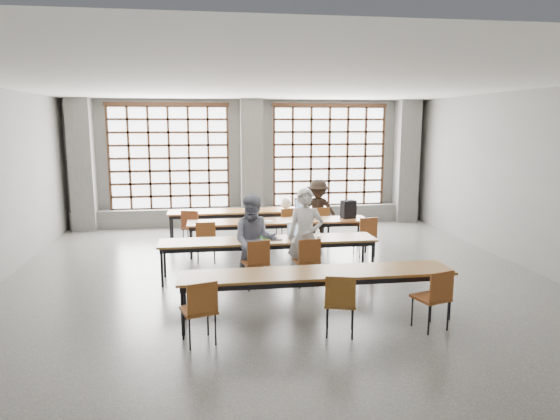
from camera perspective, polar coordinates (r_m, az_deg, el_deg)
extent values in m
plane|color=#4B4B49|center=(9.14, -0.20, -8.29)|extent=(11.00, 11.00, 0.00)
plane|color=silver|center=(8.70, -0.21, 14.17)|extent=(11.00, 11.00, 0.00)
plane|color=#60605D|center=(14.19, -3.35, 5.45)|extent=(10.00, 0.00, 10.00)
plane|color=#60605D|center=(3.51, 12.72, -8.76)|extent=(10.00, 0.00, 10.00)
plane|color=#60605D|center=(10.67, 27.48, 2.86)|extent=(0.00, 11.00, 11.00)
cube|color=#545451|center=(14.24, -21.66, 4.78)|extent=(0.60, 0.55, 3.50)
cube|color=#545451|center=(13.91, -3.25, 5.36)|extent=(0.60, 0.55, 3.50)
cube|color=#545451|center=(14.99, 14.22, 5.40)|extent=(0.60, 0.55, 3.50)
cube|color=white|center=(14.14, -12.52, 5.83)|extent=(3.20, 0.02, 2.80)
cube|color=black|center=(14.06, -12.54, 5.80)|extent=(3.20, 0.05, 2.80)
cube|color=black|center=(14.24, -12.32, -0.03)|extent=(3.32, 0.07, 0.10)
cube|color=black|center=(14.04, -12.77, 11.71)|extent=(3.32, 0.07, 0.10)
cube|color=white|center=(14.53, 5.58, 6.12)|extent=(3.20, 0.02, 2.80)
cube|color=black|center=(14.45, 5.65, 6.09)|extent=(3.20, 0.05, 2.80)
cube|color=black|center=(14.62, 5.56, 0.41)|extent=(3.32, 0.07, 0.10)
cube|color=black|center=(14.43, 5.75, 11.85)|extent=(3.32, 0.07, 0.10)
cube|color=#545451|center=(14.19, -3.22, -0.66)|extent=(9.80, 0.35, 0.50)
cube|color=brown|center=(12.33, -3.42, -0.11)|extent=(4.00, 0.70, 0.04)
cube|color=black|center=(12.34, -3.42, -0.38)|extent=(3.90, 0.64, 0.08)
cylinder|color=black|center=(12.11, -12.38, -2.27)|extent=(0.05, 0.05, 0.69)
cylinder|color=black|center=(12.67, -12.20, -1.72)|extent=(0.05, 0.05, 0.69)
cylinder|color=black|center=(12.43, 5.57, -1.77)|extent=(0.05, 0.05, 0.69)
cylinder|color=black|center=(12.98, 4.96, -1.26)|extent=(0.05, 0.05, 0.69)
cube|color=brown|center=(11.03, -0.15, -1.29)|extent=(4.00, 0.70, 0.04)
cube|color=black|center=(11.04, -0.15, -1.59)|extent=(3.90, 0.64, 0.08)
cylinder|color=black|center=(10.73, -10.16, -3.77)|extent=(0.05, 0.05, 0.69)
cylinder|color=black|center=(11.29, -10.07, -3.07)|extent=(0.05, 0.05, 0.69)
cylinder|color=black|center=(11.26, 9.79, -3.10)|extent=(0.05, 0.05, 0.69)
cylinder|color=black|center=(11.80, 8.92, -2.48)|extent=(0.05, 0.05, 0.69)
cube|color=brown|center=(9.26, -1.34, -3.48)|extent=(4.00, 0.70, 0.04)
cube|color=black|center=(9.27, -1.34, -3.84)|extent=(3.90, 0.64, 0.08)
cylinder|color=black|center=(9.04, -13.35, -6.47)|extent=(0.05, 0.05, 0.69)
cylinder|color=black|center=(9.60, -13.05, -5.50)|extent=(0.05, 0.05, 0.69)
cylinder|color=black|center=(9.49, 10.52, -5.58)|extent=(0.05, 0.05, 0.69)
cylinder|color=black|center=(10.02, 9.46, -4.72)|extent=(0.05, 0.05, 0.69)
cube|color=brown|center=(7.31, 4.27, -7.18)|extent=(4.00, 0.70, 0.04)
cube|color=black|center=(7.33, 4.27, -7.63)|extent=(3.90, 0.64, 0.08)
cylinder|color=black|center=(7.00, -11.06, -11.29)|extent=(0.05, 0.05, 0.69)
cylinder|color=black|center=(7.55, -10.86, -9.70)|extent=(0.05, 0.05, 0.69)
cylinder|color=black|center=(7.80, 18.81, -9.40)|extent=(0.05, 0.05, 0.69)
cylinder|color=black|center=(8.29, 16.99, -8.15)|extent=(0.05, 0.05, 0.69)
cube|color=maroon|center=(11.80, -9.97, -1.98)|extent=(0.52, 0.52, 0.04)
cube|color=maroon|center=(11.57, -10.29, -1.07)|extent=(0.39, 0.14, 0.40)
cylinder|color=black|center=(11.85, -9.93, -3.05)|extent=(0.02, 0.02, 0.45)
cube|color=brown|center=(11.94, 0.65, -1.70)|extent=(0.51, 0.51, 0.04)
cube|color=brown|center=(11.71, 1.04, -0.78)|extent=(0.39, 0.13, 0.40)
cylinder|color=black|center=(11.98, 0.65, -2.75)|extent=(0.02, 0.02, 0.45)
cube|color=brown|center=(12.08, 4.40, -1.58)|extent=(0.50, 0.50, 0.04)
cube|color=brown|center=(11.86, 4.83, -0.67)|extent=(0.40, 0.12, 0.40)
cylinder|color=black|center=(12.13, 4.39, -2.62)|extent=(0.02, 0.02, 0.45)
cube|color=brown|center=(10.44, -8.46, -3.50)|extent=(0.42, 0.42, 0.04)
cube|color=brown|center=(10.20, -8.49, -2.50)|extent=(0.40, 0.03, 0.40)
cylinder|color=black|center=(10.50, -8.43, -4.70)|extent=(0.02, 0.02, 0.45)
cube|color=brown|center=(10.62, 2.41, -3.17)|extent=(0.47, 0.47, 0.04)
cube|color=brown|center=(10.38, 2.75, -2.18)|extent=(0.40, 0.08, 0.40)
cylinder|color=black|center=(10.67, 2.40, -4.35)|extent=(0.02, 0.02, 0.45)
cube|color=brown|center=(10.96, 9.63, -2.89)|extent=(0.46, 0.46, 0.04)
cube|color=brown|center=(10.73, 10.09, -1.92)|extent=(0.40, 0.07, 0.40)
cylinder|color=black|center=(11.01, 9.59, -4.03)|extent=(0.02, 0.02, 0.45)
cube|color=brown|center=(8.76, -2.85, -6.03)|extent=(0.50, 0.50, 0.04)
cube|color=brown|center=(8.52, -2.45, -4.89)|extent=(0.40, 0.12, 0.40)
cylinder|color=black|center=(8.83, -2.84, -7.43)|extent=(0.02, 0.02, 0.45)
cube|color=brown|center=(8.89, 2.96, -5.79)|extent=(0.48, 0.48, 0.04)
cube|color=brown|center=(8.65, 3.41, -4.67)|extent=(0.40, 0.09, 0.40)
cylinder|color=black|center=(8.95, 2.95, -7.18)|extent=(0.02, 0.02, 0.45)
cube|color=brown|center=(6.71, -9.28, -11.22)|extent=(0.52, 0.52, 0.04)
cube|color=brown|center=(6.45, -8.85, -9.91)|extent=(0.39, 0.14, 0.40)
cylinder|color=black|center=(6.80, -9.23, -12.99)|extent=(0.02, 0.02, 0.45)
cube|color=brown|center=(6.93, 6.89, -10.46)|extent=(0.52, 0.52, 0.04)
cube|color=brown|center=(6.67, 6.91, -9.20)|extent=(0.39, 0.14, 0.40)
cylinder|color=black|center=(7.02, 6.85, -12.18)|extent=(0.02, 0.02, 0.45)
cube|color=brown|center=(7.37, 16.83, -9.58)|extent=(0.52, 0.52, 0.04)
cube|color=brown|center=(7.16, 18.01, -8.28)|extent=(0.39, 0.15, 0.40)
cylinder|color=black|center=(7.45, 16.74, -11.21)|extent=(0.02, 0.02, 0.45)
imported|color=silver|center=(8.83, 2.92, -3.11)|extent=(0.72, 0.56, 1.73)
imported|color=#1A244F|center=(8.72, -2.91, -3.59)|extent=(0.87, 0.71, 1.64)
imported|color=black|center=(12.07, 4.37, -0.10)|extent=(1.06, 0.72, 1.52)
cube|color=silver|center=(9.38, 1.96, -3.12)|extent=(0.39, 0.30, 0.02)
cube|color=black|center=(9.37, 1.97, -3.06)|extent=(0.32, 0.21, 0.00)
cube|color=silver|center=(9.49, 1.92, -2.22)|extent=(0.37, 0.11, 0.26)
cube|color=#89B8ED|center=(9.48, 1.92, -2.39)|extent=(0.31, 0.09, 0.21)
cube|color=#AAAAAF|center=(12.56, 2.71, 0.22)|extent=(0.43, 0.38, 0.02)
cube|color=black|center=(12.55, 2.73, 0.27)|extent=(0.35, 0.28, 0.00)
cube|color=#AAAAAF|center=(12.65, 2.36, 0.85)|extent=(0.36, 0.20, 0.26)
cube|color=#86B3E9|center=(12.65, 2.39, 0.73)|extent=(0.30, 0.16, 0.21)
ellipsoid|color=white|center=(9.39, 4.44, -3.07)|extent=(0.10, 0.07, 0.04)
cube|color=green|center=(9.31, -1.71, -2.99)|extent=(0.27, 0.16, 0.09)
cube|color=black|center=(9.18, -0.15, -3.42)|extent=(0.13, 0.06, 0.01)
cube|color=silver|center=(11.01, -3.28, -1.22)|extent=(0.30, 0.21, 0.00)
cube|color=white|center=(10.94, -1.67, -1.27)|extent=(0.32, 0.24, 0.00)
cube|color=white|center=(11.04, 0.36, -1.17)|extent=(0.33, 0.26, 0.00)
cube|color=black|center=(11.37, 7.82, 0.09)|extent=(0.36, 0.27, 0.40)
ellipsoid|color=white|center=(12.46, 0.68, 0.77)|extent=(0.32, 0.29, 0.29)
cube|color=red|center=(6.70, -9.30, -10.82)|extent=(0.22, 0.15, 0.06)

